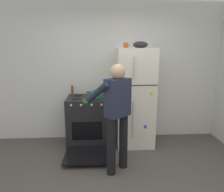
# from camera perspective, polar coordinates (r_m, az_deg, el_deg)

# --- Properties ---
(kitchen_wall_back) EXTENTS (6.00, 0.10, 2.70)m
(kitchen_wall_back) POSITION_cam_1_polar(r_m,az_deg,el_deg) (4.19, 0.10, 6.54)
(kitchen_wall_back) COLOR silver
(kitchen_wall_back) RESTS_ON ground
(refrigerator) EXTENTS (0.68, 0.72, 1.82)m
(refrigerator) POSITION_cam_1_polar(r_m,az_deg,el_deg) (3.94, 6.26, -0.42)
(refrigerator) COLOR silver
(refrigerator) RESTS_ON ground
(stove_range) EXTENTS (0.76, 1.23, 0.93)m
(stove_range) POSITION_cam_1_polar(r_m,az_deg,el_deg) (4.00, -6.63, -7.03)
(stove_range) COLOR black
(stove_range) RESTS_ON ground
(person_cook) EXTENTS (0.71, 0.76, 1.60)m
(person_cook) POSITION_cam_1_polar(r_m,az_deg,el_deg) (2.99, 0.96, -3.47)
(person_cook) COLOR black
(person_cook) RESTS_ON ground
(red_pot) EXTENTS (0.34, 0.24, 0.12)m
(red_pot) POSITION_cam_1_polar(r_m,az_deg,el_deg) (3.82, -4.46, 0.46)
(red_pot) COLOR #236638
(red_pot) RESTS_ON stove_range
(coffee_mug) EXTENTS (0.11, 0.08, 0.10)m
(coffee_mug) POSITION_cam_1_polar(r_m,az_deg,el_deg) (3.87, 3.80, 13.69)
(coffee_mug) COLOR #B24C1E
(coffee_mug) RESTS_ON refrigerator
(pepper_mill) EXTENTS (0.05, 0.05, 0.19)m
(pepper_mill) POSITION_cam_1_polar(r_m,az_deg,el_deg) (4.09, -10.87, 1.57)
(pepper_mill) COLOR brown
(pepper_mill) RESTS_ON stove_range
(mixing_bowl) EXTENTS (0.27, 0.27, 0.12)m
(mixing_bowl) POSITION_cam_1_polar(r_m,az_deg,el_deg) (3.86, 7.81, 13.80)
(mixing_bowl) COLOR black
(mixing_bowl) RESTS_ON refrigerator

